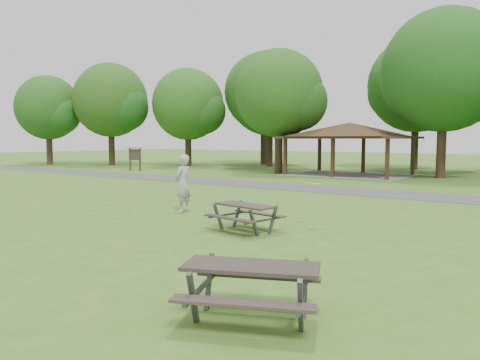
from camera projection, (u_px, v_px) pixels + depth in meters
name	position (u px, v px, depth m)	size (l,w,h in m)	color
ground	(117.00, 239.00, 12.06)	(160.00, 160.00, 0.00)	#3B661D
asphalt_path	(343.00, 191.00, 23.28)	(120.00, 3.20, 0.02)	#434346
pavilion	(349.00, 132.00, 33.40)	(8.60, 7.01, 3.76)	#332012
notice_board	(135.00, 155.00, 38.20)	(1.60, 0.30, 1.88)	#372214
tree_row_a	(111.00, 102.00, 45.68)	(7.56, 7.20, 9.97)	black
tree_row_b	(189.00, 106.00, 44.39)	(7.14, 6.80, 9.28)	black
tree_row_c	(271.00, 96.00, 42.98)	(8.19, 7.80, 10.67)	black
tree_row_d	(280.00, 96.00, 34.89)	(6.93, 6.60, 9.27)	black
tree_row_e	(446.00, 74.00, 30.30)	(8.40, 8.00, 11.02)	#332016
tree_deep_a	(265.00, 94.00, 47.51)	(8.40, 8.00, 11.38)	#312015
tree_deep_b	(418.00, 87.00, 39.07)	(8.40, 8.00, 11.13)	black
tree_flank_left	(49.00, 110.00, 46.88)	(6.72, 6.40, 8.93)	#302015
picnic_table_middle	(245.00, 211.00, 13.00)	(2.02, 1.72, 0.79)	#2F2722
picnic_table_far	(251.00, 278.00, 6.62)	(2.37, 2.18, 0.83)	#2D2520
frisbee_in_flight	(315.00, 184.00, 13.51)	(0.29, 0.29, 0.02)	yellow
frisbee_thrower	(183.00, 183.00, 16.45)	(0.74, 0.49, 2.03)	#A9A9AC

